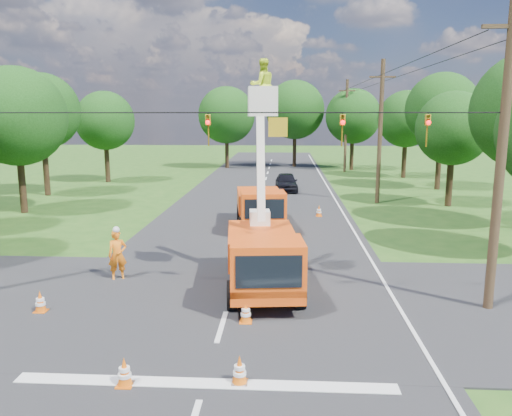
# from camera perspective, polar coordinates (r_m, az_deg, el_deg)

# --- Properties ---
(ground) EXTENTS (140.00, 140.00, 0.00)m
(ground) POSITION_cam_1_polar(r_m,az_deg,el_deg) (34.44, 0.20, 0.18)
(ground) COLOR #244E17
(ground) RESTS_ON ground
(road_main) EXTENTS (12.00, 100.00, 0.06)m
(road_main) POSITION_cam_1_polar(r_m,az_deg,el_deg) (34.44, 0.20, 0.18)
(road_main) COLOR black
(road_main) RESTS_ON ground
(road_cross) EXTENTS (56.00, 10.00, 0.07)m
(road_cross) POSITION_cam_1_polar(r_m,az_deg,el_deg) (17.10, -3.10, -10.78)
(road_cross) COLOR black
(road_cross) RESTS_ON ground
(stop_bar) EXTENTS (9.00, 0.45, 0.02)m
(stop_bar) POSITION_cam_1_polar(r_m,az_deg,el_deg) (12.44, -5.90, -19.50)
(stop_bar) COLOR silver
(stop_bar) RESTS_ON ground
(edge_line) EXTENTS (0.12, 90.00, 0.02)m
(edge_line) POSITION_cam_1_polar(r_m,az_deg,el_deg) (34.59, 9.51, 0.08)
(edge_line) COLOR silver
(edge_line) RESTS_ON ground
(bucket_truck) EXTENTS (3.04, 6.53, 8.13)m
(bucket_truck) POSITION_cam_1_polar(r_m,az_deg,el_deg) (17.81, 0.80, -4.05)
(bucket_truck) COLOR #E44910
(bucket_truck) RESTS_ON ground
(second_truck) EXTENTS (3.07, 6.46, 2.33)m
(second_truck) POSITION_cam_1_polar(r_m,az_deg,el_deg) (27.76, 0.51, 0.19)
(second_truck) COLOR #E44910
(second_truck) RESTS_ON ground
(ground_worker) EXTENTS (0.84, 0.72, 1.94)m
(ground_worker) POSITION_cam_1_polar(r_m,az_deg,el_deg) (19.81, -15.55, -5.20)
(ground_worker) COLOR #FF5715
(ground_worker) RESTS_ON ground
(distant_car) EXTENTS (1.96, 4.49, 1.50)m
(distant_car) POSITION_cam_1_polar(r_m,az_deg,el_deg) (41.49, 3.47, 3.00)
(distant_car) COLOR black
(distant_car) RESTS_ON ground
(traffic_cone_0) EXTENTS (0.38, 0.38, 0.71)m
(traffic_cone_0) POSITION_cam_1_polar(r_m,az_deg,el_deg) (12.54, -14.80, -17.70)
(traffic_cone_0) COLOR #E35E0B
(traffic_cone_0) RESTS_ON ground
(traffic_cone_1) EXTENTS (0.38, 0.38, 0.71)m
(traffic_cone_1) POSITION_cam_1_polar(r_m,az_deg,el_deg) (12.25, -1.89, -18.04)
(traffic_cone_1) COLOR #E35E0B
(traffic_cone_1) RESTS_ON ground
(traffic_cone_2) EXTENTS (0.38, 0.38, 0.71)m
(traffic_cone_2) POSITION_cam_1_polar(r_m,az_deg,el_deg) (21.63, -0.74, -5.15)
(traffic_cone_2) COLOR #E35E0B
(traffic_cone_2) RESTS_ON ground
(traffic_cone_3) EXTENTS (0.38, 0.38, 0.71)m
(traffic_cone_3) POSITION_cam_1_polar(r_m,az_deg,el_deg) (24.18, 4.15, -3.48)
(traffic_cone_3) COLOR #E35E0B
(traffic_cone_3) RESTS_ON ground
(traffic_cone_4) EXTENTS (0.38, 0.38, 0.71)m
(traffic_cone_4) POSITION_cam_1_polar(r_m,az_deg,el_deg) (17.59, -23.43, -9.81)
(traffic_cone_4) COLOR #E35E0B
(traffic_cone_4) RESTS_ON ground
(traffic_cone_7) EXTENTS (0.38, 0.38, 0.71)m
(traffic_cone_7) POSITION_cam_1_polar(r_m,az_deg,el_deg) (31.15, 7.21, -0.35)
(traffic_cone_7) COLOR #E35E0B
(traffic_cone_7) RESTS_ON ground
(traffic_cone_8) EXTENTS (0.38, 0.38, 0.71)m
(traffic_cone_8) POSITION_cam_1_polar(r_m,az_deg,el_deg) (15.41, -1.18, -11.80)
(traffic_cone_8) COLOR #E35E0B
(traffic_cone_8) RESTS_ON ground
(pole_right_near) EXTENTS (1.80, 0.30, 10.00)m
(pole_right_near) POSITION_cam_1_polar(r_m,az_deg,el_deg) (17.21, 26.27, 5.77)
(pole_right_near) COLOR #4C3823
(pole_right_near) RESTS_ON ground
(pole_right_mid) EXTENTS (1.80, 0.30, 10.00)m
(pole_right_mid) POSITION_cam_1_polar(r_m,az_deg,el_deg) (36.45, 14.00, 8.53)
(pole_right_mid) COLOR #4C3823
(pole_right_mid) RESTS_ON ground
(pole_right_far) EXTENTS (1.80, 0.30, 10.00)m
(pole_right_far) POSITION_cam_1_polar(r_m,az_deg,el_deg) (56.23, 10.25, 9.29)
(pole_right_far) COLOR #4C3823
(pole_right_far) RESTS_ON ground
(signal_span) EXTENTS (18.00, 0.29, 1.07)m
(signal_span) POSITION_cam_1_polar(r_m,az_deg,el_deg) (15.82, 4.82, 9.29)
(signal_span) COLOR black
(signal_span) RESTS_ON ground
(tree_left_d) EXTENTS (6.20, 6.20, 9.24)m
(tree_left_d) POSITION_cam_1_polar(r_m,az_deg,el_deg) (35.11, -25.71, 9.40)
(tree_left_d) COLOR #382616
(tree_left_d) RESTS_ON ground
(tree_left_e) EXTENTS (5.80, 5.80, 9.41)m
(tree_left_e) POSITION_cam_1_polar(r_m,az_deg,el_deg) (42.15, -23.31, 10.11)
(tree_left_e) COLOR #382616
(tree_left_e) RESTS_ON ground
(tree_left_f) EXTENTS (5.40, 5.40, 8.40)m
(tree_left_f) POSITION_cam_1_polar(r_m,az_deg,el_deg) (48.74, -16.89, 9.51)
(tree_left_f) COLOR #382616
(tree_left_f) RESTS_ON ground
(tree_right_c) EXTENTS (5.00, 5.00, 7.83)m
(tree_right_c) POSITION_cam_1_polar(r_m,az_deg,el_deg) (36.64, 21.63, 8.43)
(tree_right_c) COLOR #382616
(tree_right_c) RESTS_ON ground
(tree_right_d) EXTENTS (6.00, 6.00, 9.70)m
(tree_right_d) POSITION_cam_1_polar(r_m,az_deg,el_deg) (44.75, 20.51, 10.52)
(tree_right_d) COLOR #382616
(tree_right_d) RESTS_ON ground
(tree_right_e) EXTENTS (5.60, 5.60, 8.63)m
(tree_right_e) POSITION_cam_1_polar(r_m,az_deg,el_deg) (52.21, 16.80, 9.70)
(tree_right_e) COLOR #382616
(tree_right_e) RESTS_ON ground
(tree_far_a) EXTENTS (6.60, 6.60, 9.50)m
(tree_far_a) POSITION_cam_1_polar(r_m,az_deg,el_deg) (59.21, -3.38, 10.54)
(tree_far_a) COLOR #382616
(tree_far_a) RESTS_ON ground
(tree_far_b) EXTENTS (7.00, 7.00, 10.32)m
(tree_far_b) POSITION_cam_1_polar(r_m,az_deg,el_deg) (60.83, 4.48, 11.12)
(tree_far_b) COLOR #382616
(tree_far_b) RESTS_ON ground
(tree_far_c) EXTENTS (6.20, 6.20, 9.18)m
(tree_far_c) POSITION_cam_1_polar(r_m,az_deg,el_deg) (58.33, 11.03, 10.25)
(tree_far_c) COLOR #382616
(tree_far_c) RESTS_ON ground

